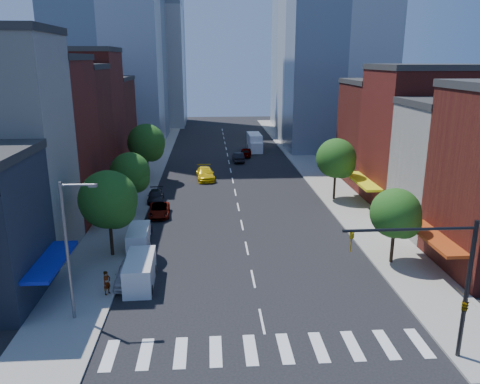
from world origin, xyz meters
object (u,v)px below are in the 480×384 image
object	(u,v)px
parked_car_rear	(156,196)
cargo_van_near	(140,272)
pedestrian_near	(107,283)
taxi	(205,174)
pedestrian_far	(131,228)
traffic_car_far	(246,152)
traffic_car_oncoming	(238,157)
parked_car_second	(141,235)
parked_car_third	(159,210)
cargo_van_far	(139,239)
parked_car_front	(128,273)
box_truck	(255,143)

from	to	relation	value
parked_car_rear	cargo_van_near	world-z (taller)	cargo_van_near
pedestrian_near	taxi	bearing A→B (deg)	21.63
taxi	pedestrian_near	bearing A→B (deg)	-106.29
pedestrian_near	pedestrian_far	bearing A→B (deg)	33.24
pedestrian_far	traffic_car_far	bearing A→B (deg)	-173.03
traffic_car_oncoming	pedestrian_near	bearing A→B (deg)	71.18
parked_car_second	pedestrian_far	bearing A→B (deg)	146.12
parked_car_rear	traffic_car_oncoming	bearing A→B (deg)	59.72
parked_car_third	cargo_van_far	distance (m)	9.02
cargo_van_far	traffic_car_far	world-z (taller)	cargo_van_far
cargo_van_far	pedestrian_near	size ratio (longest dim) A/B	2.57
parked_car_third	parked_car_front	bearing A→B (deg)	-95.87
parked_car_rear	taxi	distance (m)	11.61
traffic_car_far	pedestrian_near	distance (m)	50.01
parked_car_second	traffic_car_oncoming	size ratio (longest dim) A/B	0.85
parked_car_front	traffic_car_oncoming	size ratio (longest dim) A/B	0.94
traffic_car_oncoming	box_truck	size ratio (longest dim) A/B	0.62
parked_car_rear	box_truck	distance (m)	34.11
taxi	pedestrian_far	distance (m)	22.88
box_truck	pedestrian_far	world-z (taller)	box_truck
box_truck	pedestrian_far	xyz separation A→B (m)	(-15.63, -42.57, -0.38)
parked_car_second	cargo_van_near	world-z (taller)	cargo_van_near
taxi	parked_car_front	bearing A→B (deg)	-104.95
taxi	parked_car_third	bearing A→B (deg)	-112.17
cargo_van_far	pedestrian_far	xyz separation A→B (m)	(-1.01, 2.42, 0.12)
traffic_car_oncoming	cargo_van_far	bearing A→B (deg)	69.24
cargo_van_near	traffic_car_oncoming	bearing A→B (deg)	75.21
parked_car_front	box_truck	bearing A→B (deg)	72.85
parked_car_third	cargo_van_far	size ratio (longest dim) A/B	1.02
traffic_car_far	pedestrian_far	xyz separation A→B (m)	(-13.56, -37.22, 0.29)
parked_car_front	traffic_car_far	xyz separation A→B (m)	(12.41, 46.16, 0.01)
parked_car_front	parked_car_second	distance (m)	8.18
cargo_van_far	traffic_car_oncoming	distance (m)	37.21
cargo_van_near	traffic_car_oncoming	xyz separation A→B (m)	(9.92, 42.54, -0.28)
box_truck	cargo_van_near	bearing A→B (deg)	-105.58
pedestrian_far	taxi	bearing A→B (deg)	-170.14
cargo_van_near	traffic_car_far	distance (m)	48.03
parked_car_second	cargo_van_near	size ratio (longest dim) A/B	0.79
parked_car_second	cargo_van_near	xyz separation A→B (m)	(1.08, -8.66, 0.39)
cargo_van_far	parked_car_third	bearing A→B (deg)	81.76
parked_car_rear	cargo_van_near	bearing A→B (deg)	-90.09
parked_car_second	taxi	bearing A→B (deg)	78.73
cargo_van_far	traffic_car_far	size ratio (longest dim) A/B	1.01
taxi	pedestrian_near	distance (m)	33.46
cargo_van_near	pedestrian_near	size ratio (longest dim) A/B	2.87
parked_car_second	pedestrian_far	world-z (taller)	pedestrian_far
cargo_van_far	pedestrian_near	world-z (taller)	pedestrian_near
traffic_car_oncoming	traffic_car_far	world-z (taller)	traffic_car_oncoming
cargo_van_far	traffic_car_far	xyz separation A→B (m)	(12.56, 39.64, -0.17)
parked_car_second	traffic_car_oncoming	xyz separation A→B (m)	(10.99, 33.88, 0.12)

